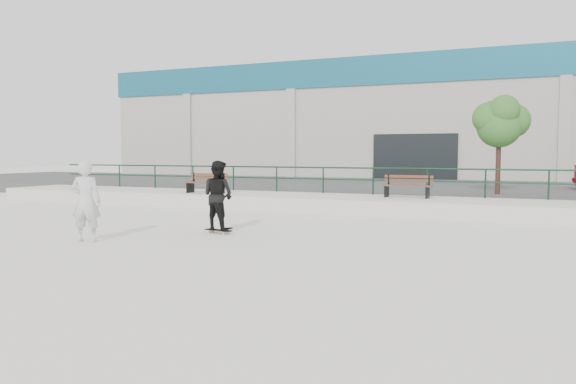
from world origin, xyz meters
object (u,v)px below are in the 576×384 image
at_px(standing_skater, 218,195).
at_px(seated_skater, 86,201).
at_px(bench_right, 407,186).
at_px(tree, 500,121).
at_px(bench_left, 206,183).
at_px(skateboard, 218,230).

distance_m(standing_skater, seated_skater, 3.22).
xyz_separation_m(bench_right, standing_skater, (-3.38, -7.28, 0.09)).
relative_size(tree, standing_skater, 2.09).
height_order(bench_left, skateboard, bench_left).
xyz_separation_m(bench_right, skateboard, (-3.38, -7.28, -0.82)).
bearing_deg(skateboard, bench_left, 135.02).
xyz_separation_m(bench_left, tree, (10.48, 4.11, 2.40)).
xyz_separation_m(bench_left, skateboard, (4.25, -6.26, -0.82)).
bearing_deg(bench_right, tree, 49.05).
height_order(tree, standing_skater, tree).
xyz_separation_m(skateboard, seated_skater, (-2.12, -2.42, 0.88)).
relative_size(bench_left, seated_skater, 0.91).
relative_size(tree, seated_skater, 1.95).
height_order(bench_right, skateboard, bench_right).
bearing_deg(standing_skater, skateboard, 100.69).
bearing_deg(bench_left, skateboard, -52.96).
distance_m(bench_left, skateboard, 7.61).
height_order(bench_right, seated_skater, seated_skater).
relative_size(bench_left, tree, 0.47).
bearing_deg(seated_skater, bench_left, -97.46).
relative_size(bench_left, standing_skater, 0.98).
bearing_deg(bench_right, bench_left, -170.51).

